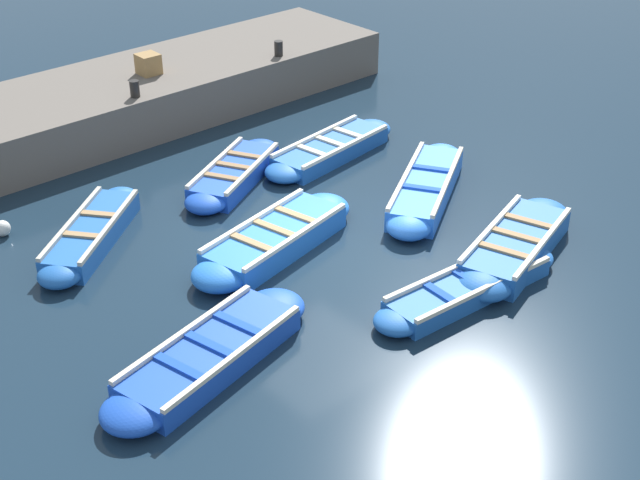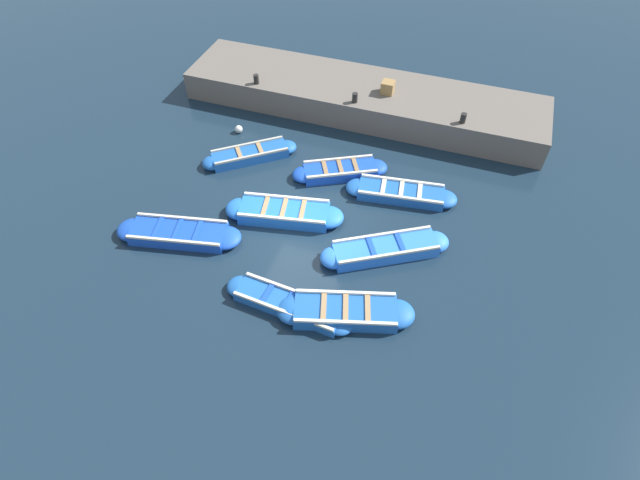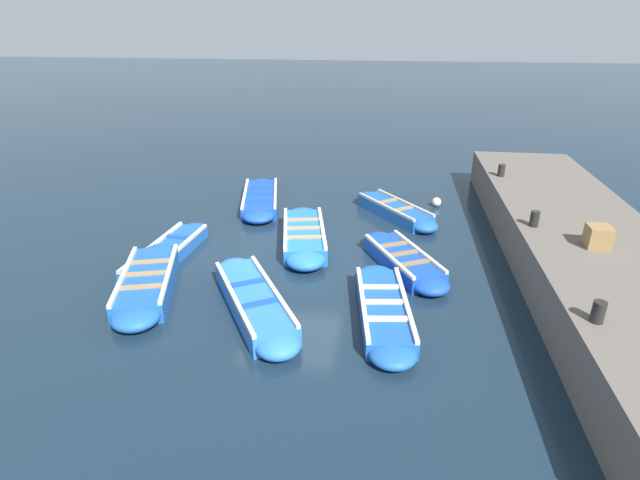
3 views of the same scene
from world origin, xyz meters
name	(u,v)px [view 1 (image 1 of 3)]	position (x,y,z in m)	size (l,w,h in m)	color
ground_plane	(314,242)	(0.00, 0.00, 0.00)	(120.00, 120.00, 0.00)	#162838
boat_drifting	(92,234)	(2.55, 2.87, 0.18)	(2.63, 3.09, 0.42)	#1E59AD
boat_far_corner	(468,287)	(-2.84, -0.69, 0.15)	(1.02, 3.74, 0.35)	#1E59AD
boat_end_of_row	(234,174)	(2.76, -0.37, 0.18)	(2.22, 3.25, 0.41)	#1947B7
boat_inner_gap	(515,246)	(-2.60, -2.20, 0.20)	(1.90, 3.74, 0.45)	#1E59AD
boat_mid_row	(331,149)	(2.36, -2.55, 0.17)	(1.30, 3.67, 0.39)	#1E59AD
boat_centre	(275,239)	(0.26, 0.67, 0.20)	(1.65, 3.83, 0.47)	blue
boat_alongside	(210,355)	(-1.56, 3.34, 0.18)	(1.71, 3.92, 0.41)	#1947B7
boat_stern_in	(426,188)	(-0.17, -2.67, 0.20)	(2.65, 3.73, 0.46)	blue
quay_wall	(109,105)	(6.76, 0.00, 0.52)	(3.06, 13.67, 1.05)	#605951
bollard_north	(279,48)	(5.58, -3.87, 1.22)	(0.20, 0.20, 0.35)	black
bollard_mid_north	(135,89)	(5.58, 0.00, 1.22)	(0.20, 0.20, 0.35)	black
wooden_crate	(148,64)	(6.57, -0.97, 1.27)	(0.45, 0.45, 0.45)	olive
buoy_orange_near	(2,228)	(3.83, 3.91, 0.14)	(0.29, 0.29, 0.29)	silver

